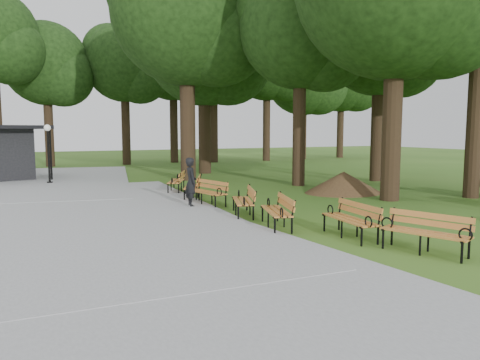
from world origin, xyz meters
name	(u,v)px	position (x,y,z in m)	size (l,w,h in m)	color
ground	(249,221)	(0.00, 0.00, 0.00)	(100.00, 100.00, 0.00)	#355F1B
path	(92,213)	(-4.00, 3.00, 0.03)	(12.00, 38.00, 0.06)	#939396
person	(191,182)	(-0.73, 3.02, 0.85)	(0.62, 0.41, 1.69)	black
lamp_post	(48,141)	(-4.82, 12.45, 2.11)	(0.32, 0.32, 2.91)	black
dirt_mound	(344,182)	(6.22, 3.61, 0.45)	(2.85, 2.85, 0.90)	#47301C
bench_0	(425,233)	(1.78, -4.76, 0.44)	(1.90, 0.64, 0.88)	#C6732D
bench_1	(350,220)	(1.28, -2.92, 0.44)	(1.90, 0.64, 0.88)	#C6732D
bench_2	(276,211)	(0.25, -1.14, 0.44)	(1.90, 0.64, 0.88)	#C6732D
bench_3	(243,201)	(0.20, 0.84, 0.44)	(1.90, 0.64, 0.88)	#C6732D
bench_4	(207,192)	(-0.10, 3.17, 0.44)	(1.90, 0.64, 0.88)	#C6732D
bench_5	(192,187)	(-0.01, 4.99, 0.44)	(1.90, 0.64, 0.88)	#C6732D
bench_6	(176,181)	(-0.03, 7.03, 0.44)	(1.90, 0.64, 0.88)	#C6732D
lawn_tree_1	(300,28)	(5.91, 6.61, 7.32)	(5.70, 5.70, 10.23)	black
lawn_tree_2	(186,11)	(1.93, 11.16, 8.69)	(7.71, 7.71, 12.59)	black
lawn_tree_4	(204,47)	(4.10, 14.39, 7.62)	(7.15, 7.15, 11.24)	black
lawn_tree_5	(379,40)	(10.62, 6.61, 7.17)	(5.67, 5.67, 10.05)	black
tree_backdrop	(201,61)	(7.20, 23.36, 8.17)	(36.74, 9.48, 16.34)	black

